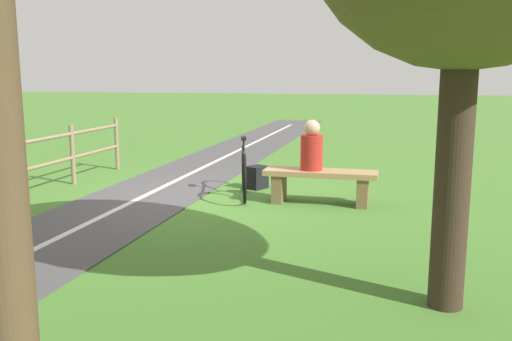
{
  "coord_description": "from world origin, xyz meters",
  "views": [
    {
      "loc": [
        -2.46,
        8.18,
        1.96
      ],
      "look_at": [
        -1.22,
        1.88,
        0.8
      ],
      "focal_mm": 39.09,
      "sensor_mm": 36.0,
      "label": 1
    }
  ],
  "objects": [
    {
      "name": "backpack",
      "position": [
        -0.69,
        -0.86,
        0.19
      ],
      "size": [
        0.4,
        0.41,
        0.38
      ],
      "rotation": [
        0.0,
        0.0,
        4.19
      ],
      "color": "black",
      "rests_on": "ground_plane"
    },
    {
      "name": "person_seated",
      "position": [
        -1.69,
        0.02,
        0.84
      ],
      "size": [
        0.34,
        0.34,
        0.75
      ],
      "rotation": [
        0.0,
        0.0,
        -0.05
      ],
      "color": "#B2231E",
      "rests_on": "bench"
    },
    {
      "name": "bench",
      "position": [
        -1.83,
        0.03,
        0.34
      ],
      "size": [
        1.69,
        0.55,
        0.5
      ],
      "rotation": [
        0.0,
        0.0,
        -0.05
      ],
      "color": "#A88456",
      "rests_on": "ground_plane"
    },
    {
      "name": "bicycle",
      "position": [
        -0.61,
        -0.24,
        0.39
      ],
      "size": [
        0.44,
        1.67,
        0.93
      ],
      "rotation": [
        0.0,
        0.0,
        1.81
      ],
      "color": "black",
      "rests_on": "ground_plane"
    },
    {
      "name": "ground_plane",
      "position": [
        0.0,
        0.0,
        0.0
      ],
      "size": [
        80.0,
        80.0,
        0.0
      ],
      "primitive_type": "plane",
      "color": "#477A2D"
    }
  ]
}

